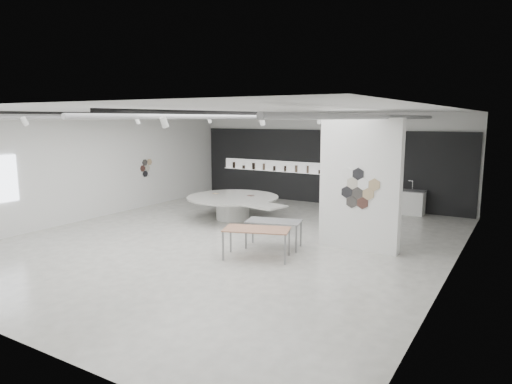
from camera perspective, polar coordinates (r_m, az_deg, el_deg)
The scene contains 7 objects.
room at distance 13.33m, azimuth -3.32°, elevation 2.69°, with size 12.02×14.02×3.82m.
back_wall_display at distance 19.47m, azimuth 8.36°, elevation 3.10°, with size 11.80×0.27×3.10m.
partition_column at distance 12.67m, azimuth 12.87°, elevation 0.88°, with size 2.20×0.38×3.60m.
display_island at distance 16.26m, azimuth -2.79°, elevation -1.58°, with size 4.42×3.86×0.84m.
sample_table_wood at distance 11.74m, azimuth 0.08°, elevation -4.88°, with size 1.86×1.34×0.78m.
sample_table_stone at distance 12.71m, azimuth 2.23°, elevation -3.89°, with size 1.64×1.11×0.77m.
kitchen_counter at distance 18.17m, azimuth 17.87°, elevation -1.15°, with size 1.61×0.64×1.26m.
Camera 1 is at (7.41, -10.92, 3.59)m, focal length 32.00 mm.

